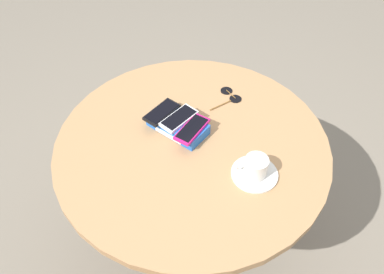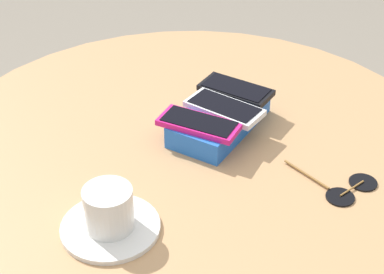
{
  "view_description": "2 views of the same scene",
  "coord_description": "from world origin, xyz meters",
  "px_view_note": "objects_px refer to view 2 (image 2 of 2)",
  "views": [
    {
      "loc": [
        0.71,
        -0.51,
        1.68
      ],
      "look_at": [
        0.0,
        0.0,
        0.74
      ],
      "focal_mm": 35.0,
      "sensor_mm": 36.0,
      "label": 1
    },
    {
      "loc": [
        0.62,
        0.69,
        1.39
      ],
      "look_at": [
        0.0,
        0.0,
        0.74
      ],
      "focal_mm": 60.0,
      "sensor_mm": 36.0,
      "label": 2
    }
  ],
  "objects_px": {
    "phone_white": "(223,107)",
    "sunglasses": "(347,188)",
    "phone_box": "(219,119)",
    "phone_magenta": "(199,124)",
    "coffee_cup": "(109,207)",
    "saucer": "(110,227)",
    "round_table": "(192,200)",
    "phone_black": "(236,90)"
  },
  "relations": [
    {
      "from": "round_table",
      "to": "saucer",
      "type": "bearing_deg",
      "value": 18.3
    },
    {
      "from": "phone_black",
      "to": "phone_magenta",
      "type": "height_order",
      "value": "same"
    },
    {
      "from": "phone_magenta",
      "to": "coffee_cup",
      "type": "xyz_separation_m",
      "value": [
        0.24,
        0.07,
        -0.0
      ]
    },
    {
      "from": "saucer",
      "to": "coffee_cup",
      "type": "xyz_separation_m",
      "value": [
        -0.0,
        -0.0,
        0.04
      ]
    },
    {
      "from": "saucer",
      "to": "coffee_cup",
      "type": "height_order",
      "value": "coffee_cup"
    },
    {
      "from": "saucer",
      "to": "round_table",
      "type": "bearing_deg",
      "value": -161.7
    },
    {
      "from": "round_table",
      "to": "saucer",
      "type": "height_order",
      "value": "saucer"
    },
    {
      "from": "phone_box",
      "to": "coffee_cup",
      "type": "bearing_deg",
      "value": 15.25
    },
    {
      "from": "saucer",
      "to": "coffee_cup",
      "type": "bearing_deg",
      "value": -125.66
    },
    {
      "from": "sunglasses",
      "to": "phone_box",
      "type": "bearing_deg",
      "value": -83.25
    },
    {
      "from": "phone_black",
      "to": "sunglasses",
      "type": "distance_m",
      "value": 0.3
    },
    {
      "from": "phone_magenta",
      "to": "saucer",
      "type": "relative_size",
      "value": 1.02
    },
    {
      "from": "saucer",
      "to": "sunglasses",
      "type": "xyz_separation_m",
      "value": [
        -0.34,
        0.18,
        -0.0
      ]
    },
    {
      "from": "round_table",
      "to": "coffee_cup",
      "type": "xyz_separation_m",
      "value": [
        0.23,
        0.08,
        0.17
      ]
    },
    {
      "from": "phone_black",
      "to": "saucer",
      "type": "height_order",
      "value": "phone_black"
    },
    {
      "from": "sunglasses",
      "to": "phone_magenta",
      "type": "bearing_deg",
      "value": -68.84
    },
    {
      "from": "phone_white",
      "to": "coffee_cup",
      "type": "distance_m",
      "value": 0.32
    },
    {
      "from": "phone_box",
      "to": "sunglasses",
      "type": "height_order",
      "value": "phone_box"
    },
    {
      "from": "phone_white",
      "to": "coffee_cup",
      "type": "bearing_deg",
      "value": 14.4
    },
    {
      "from": "phone_black",
      "to": "phone_white",
      "type": "height_order",
      "value": "same"
    },
    {
      "from": "phone_box",
      "to": "phone_magenta",
      "type": "distance_m",
      "value": 0.07
    },
    {
      "from": "round_table",
      "to": "phone_white",
      "type": "bearing_deg",
      "value": -176.9
    },
    {
      "from": "phone_white",
      "to": "sunglasses",
      "type": "relative_size",
      "value": 1.03
    },
    {
      "from": "saucer",
      "to": "phone_magenta",
      "type": "bearing_deg",
      "value": -163.92
    },
    {
      "from": "phone_black",
      "to": "phone_magenta",
      "type": "distance_m",
      "value": 0.14
    },
    {
      "from": "phone_black",
      "to": "coffee_cup",
      "type": "height_order",
      "value": "coffee_cup"
    },
    {
      "from": "round_table",
      "to": "phone_box",
      "type": "xyz_separation_m",
      "value": [
        -0.08,
        -0.01,
        0.15
      ]
    },
    {
      "from": "phone_white",
      "to": "sunglasses",
      "type": "distance_m",
      "value": 0.27
    },
    {
      "from": "phone_magenta",
      "to": "phone_box",
      "type": "bearing_deg",
      "value": -166.74
    },
    {
      "from": "round_table",
      "to": "phone_black",
      "type": "distance_m",
      "value": 0.22
    },
    {
      "from": "coffee_cup",
      "to": "round_table",
      "type": "bearing_deg",
      "value": -162.0
    },
    {
      "from": "phone_white",
      "to": "saucer",
      "type": "bearing_deg",
      "value": 14.65
    },
    {
      "from": "phone_black",
      "to": "coffee_cup",
      "type": "bearing_deg",
      "value": 16.06
    },
    {
      "from": "phone_magenta",
      "to": "phone_white",
      "type": "bearing_deg",
      "value": -170.6
    },
    {
      "from": "phone_black",
      "to": "sunglasses",
      "type": "relative_size",
      "value": 1.01
    },
    {
      "from": "phone_box",
      "to": "phone_magenta",
      "type": "bearing_deg",
      "value": 13.26
    },
    {
      "from": "phone_white",
      "to": "coffee_cup",
      "type": "height_order",
      "value": "coffee_cup"
    },
    {
      "from": "phone_box",
      "to": "coffee_cup",
      "type": "height_order",
      "value": "coffee_cup"
    },
    {
      "from": "round_table",
      "to": "coffee_cup",
      "type": "bearing_deg",
      "value": 18.0
    },
    {
      "from": "coffee_cup",
      "to": "sunglasses",
      "type": "relative_size",
      "value": 0.63
    },
    {
      "from": "phone_white",
      "to": "phone_black",
      "type": "bearing_deg",
      "value": -156.02
    },
    {
      "from": "phone_white",
      "to": "phone_magenta",
      "type": "bearing_deg",
      "value": 9.4
    }
  ]
}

